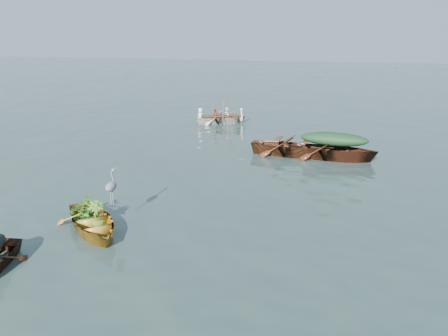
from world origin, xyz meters
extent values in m
plane|color=#30433F|center=(0.00, 0.00, 0.00)|extent=(140.00, 140.00, 0.00)
imported|color=gold|center=(-1.85, -2.84, 0.00)|extent=(3.28, 3.14, 0.85)
imported|color=#4D2012|center=(3.42, 5.46, 0.00)|extent=(4.69, 1.66, 1.10)
imported|color=#622C18|center=(1.84, 5.53, 0.00)|extent=(4.62, 1.57, 1.08)
imported|color=silver|center=(-2.78, 10.98, 0.00)|extent=(3.90, 2.62, 0.87)
ellipsoid|color=#17391B|center=(3.42, 5.46, 0.81)|extent=(2.58, 0.91, 0.52)
imported|color=#2E5E18|center=(-2.24, -2.45, 0.73)|extent=(1.14, 1.12, 0.60)
imported|color=silver|center=(-2.78, 10.98, 0.81)|extent=(2.82, 2.04, 0.76)
camera|label=1|loc=(4.04, -11.29, 4.63)|focal=35.00mm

